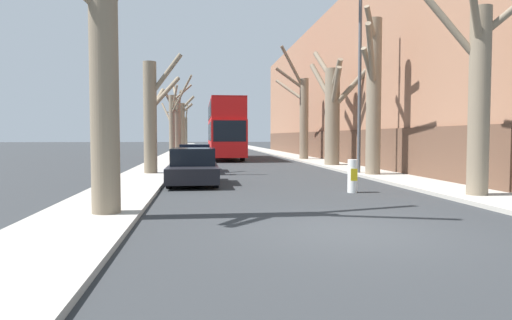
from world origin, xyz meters
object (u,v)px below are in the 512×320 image
object	(u,v)px
street_tree_left_4	(181,124)
street_tree_right_2	(333,109)
street_tree_left_3	(177,122)
parked_car_0	(193,167)
street_tree_left_5	(185,129)
parked_car_1	(195,159)
street_tree_left_2	(173,123)
street_tree_right_1	(373,92)
street_tree_left_1	(152,114)
double_decker_bus	(225,127)
lamp_post	(358,68)
traffic_bollard	(352,176)
street_tree_left_0	(103,40)
street_tree_right_0	(479,89)
street_tree_right_3	(302,113)

from	to	relation	value
street_tree_left_4	street_tree_right_2	size ratio (longest dim) A/B	0.94
street_tree_left_3	parked_car_0	bearing A→B (deg)	-85.93
street_tree_left_5	parked_car_1	bearing A→B (deg)	-87.43
street_tree_left_2	street_tree_right_1	distance (m)	16.94
street_tree_left_1	double_decker_bus	bearing A→B (deg)	74.52
street_tree_left_5	parked_car_1	size ratio (longest dim) A/B	1.65
street_tree_left_4	street_tree_left_5	world-z (taller)	street_tree_left_4
street_tree_left_2	street_tree_right_1	size ratio (longest dim) A/B	0.81
lamp_post	traffic_bollard	world-z (taller)	lamp_post
street_tree_right_1	street_tree_left_1	bearing A→B (deg)	168.40
street_tree_left_0	parked_car_1	bearing A→B (deg)	82.44
street_tree_right_0	street_tree_left_3	bearing A→B (deg)	107.14
street_tree_left_1	street_tree_right_0	world-z (taller)	street_tree_right_0
street_tree_left_5	lamp_post	size ratio (longest dim) A/B	0.71
street_tree_left_2	parked_car_1	world-z (taller)	street_tree_left_2
street_tree_left_4	parked_car_1	world-z (taller)	street_tree_left_4
street_tree_left_0	street_tree_left_1	xyz separation A→B (m)	(-0.14, 11.55, -1.08)
parked_car_0	street_tree_left_5	bearing A→B (deg)	92.24
street_tree_left_5	parked_car_1	world-z (taller)	street_tree_left_5
street_tree_left_4	street_tree_right_0	bearing A→B (deg)	-77.14
street_tree_right_3	traffic_bollard	bearing A→B (deg)	-98.07
street_tree_left_0	street_tree_left_3	distance (m)	35.59
street_tree_left_0	double_decker_bus	distance (m)	27.38
street_tree_left_0	street_tree_left_4	bearing A→B (deg)	90.24
street_tree_left_2	street_tree_left_3	distance (m)	12.30
street_tree_left_0	street_tree_left_2	size ratio (longest dim) A/B	1.44
street_tree_right_3	parked_car_0	bearing A→B (deg)	-115.74
street_tree_left_4	street_tree_right_3	world-z (taller)	street_tree_right_3
street_tree_left_3	street_tree_right_2	bearing A→B (deg)	-61.49
street_tree_left_2	double_decker_bus	world-z (taller)	street_tree_left_2
street_tree_left_4	street_tree_right_3	xyz separation A→B (m)	(10.11, -23.37, 0.19)
street_tree_left_2	double_decker_bus	bearing A→B (deg)	43.01
street_tree_right_0	parked_car_1	world-z (taller)	street_tree_right_0
street_tree_left_2	traffic_bollard	world-z (taller)	street_tree_left_2
street_tree_left_2	lamp_post	xyz separation A→B (m)	(9.39, -12.82, 2.22)
parked_car_1	street_tree_left_0	bearing A→B (deg)	-97.56
street_tree_left_4	street_tree_left_5	size ratio (longest dim) A/B	1.05
street_tree_left_5	traffic_bollard	size ratio (longest dim) A/B	6.01
street_tree_left_5	lamp_post	world-z (taller)	lamp_post
street_tree_right_3	street_tree_right_1	bearing A→B (deg)	-90.04
street_tree_right_2	street_tree_left_5	bearing A→B (deg)	103.77
street_tree_left_1	street_tree_left_4	world-z (taller)	street_tree_left_4
street_tree_right_0	double_decker_bus	bearing A→B (deg)	103.53
street_tree_left_3	traffic_bollard	bearing A→B (deg)	-77.11
street_tree_left_2	street_tree_left_4	size ratio (longest dim) A/B	0.88
street_tree_left_4	street_tree_right_2	xyz separation A→B (m)	(10.32, -30.83, 0.04)
street_tree_left_5	street_tree_right_2	distance (m)	43.32
street_tree_left_1	lamp_post	size ratio (longest dim) A/B	0.63
street_tree_left_3	double_decker_bus	world-z (taller)	street_tree_left_3
double_decker_bus	parked_car_0	distance (m)	20.00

